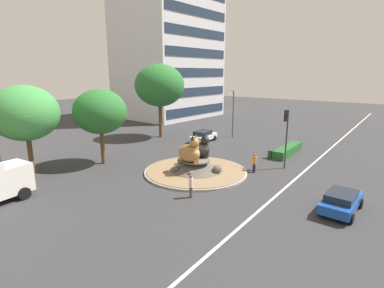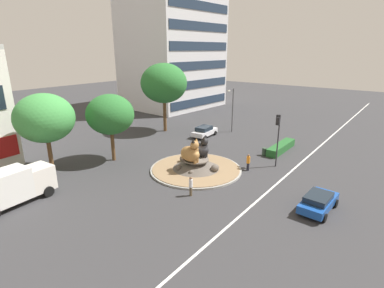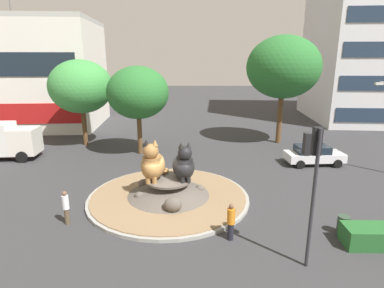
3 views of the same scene
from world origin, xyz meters
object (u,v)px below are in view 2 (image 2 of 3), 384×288
(traffic_light_mast, at_px, (278,129))
(delivery_box_truck, at_px, (9,187))
(second_tree_near_tower, at_px, (110,115))
(pedestrian_white_shirt, at_px, (191,186))
(cat_statue_tabby, at_px, (191,153))
(third_tree_left, at_px, (45,118))
(pedestrian_orange_shirt, at_px, (248,162))
(hatchback_near_shophouse, at_px, (205,131))
(cat_statue_black, at_px, (201,149))
(broadleaf_tree_behind_island, at_px, (164,83))
(streetlight_arm, at_px, (232,107))
(office_tower, at_px, (172,46))
(litter_bin, at_px, (264,152))
(sedan_on_far_lane, at_px, (318,202))

(traffic_light_mast, height_order, delivery_box_truck, traffic_light_mast)
(second_tree_near_tower, height_order, pedestrian_white_shirt, second_tree_near_tower)
(cat_statue_tabby, bearing_deg, third_tree_left, -144.87)
(pedestrian_orange_shirt, distance_m, hatchback_near_shophouse, 13.09)
(cat_statue_black, xyz_separation_m, second_tree_near_tower, (-4.18, 9.02, 3.17))
(broadleaf_tree_behind_island, xyz_separation_m, second_tree_near_tower, (-12.84, -3.93, -1.95))
(cat_statue_tabby, xyz_separation_m, second_tree_near_tower, (-2.41, 9.13, 3.10))
(streetlight_arm, bearing_deg, broadleaf_tree_behind_island, -60.32)
(streetlight_arm, bearing_deg, office_tower, -121.66)
(pedestrian_white_shirt, height_order, hatchback_near_shophouse, pedestrian_white_shirt)
(cat_statue_tabby, xyz_separation_m, litter_bin, (9.39, -3.67, -1.69))
(cat_statue_tabby, height_order, litter_bin, cat_statue_tabby)
(second_tree_near_tower, bearing_deg, cat_statue_tabby, -75.20)
(cat_statue_black, bearing_deg, pedestrian_orange_shirt, 15.47)
(sedan_on_far_lane, distance_m, litter_bin, 12.60)
(delivery_box_truck, bearing_deg, broadleaf_tree_behind_island, 8.27)
(traffic_light_mast, distance_m, second_tree_near_tower, 17.77)
(office_tower, bearing_deg, traffic_light_mast, -119.29)
(traffic_light_mast, bearing_deg, pedestrian_orange_shirt, 55.46)
(pedestrian_white_shirt, bearing_deg, hatchback_near_shophouse, -132.23)
(traffic_light_mast, xyz_separation_m, sedan_on_far_lane, (-6.63, -6.27, -3.32))
(pedestrian_white_shirt, distance_m, hatchback_near_shophouse, 18.13)
(cat_statue_tabby, height_order, traffic_light_mast, traffic_light_mast)
(broadleaf_tree_behind_island, height_order, streetlight_arm, broadleaf_tree_behind_island)
(hatchback_near_shophouse, bearing_deg, pedestrian_orange_shirt, -129.60)
(second_tree_near_tower, xyz_separation_m, pedestrian_orange_shirt, (6.48, -13.40, -4.30))
(traffic_light_mast, bearing_deg, second_tree_near_tower, 29.27)
(cat_statue_tabby, bearing_deg, sedan_on_far_lane, 1.63)
(traffic_light_mast, distance_m, pedestrian_orange_shirt, 4.52)
(broadleaf_tree_behind_island, relative_size, streetlight_arm, 1.54)
(sedan_on_far_lane, bearing_deg, pedestrian_orange_shirt, 66.85)
(pedestrian_white_shirt, relative_size, pedestrian_orange_shirt, 0.99)
(second_tree_near_tower, bearing_deg, office_tower, 29.54)
(office_tower, relative_size, third_tree_left, 3.15)
(second_tree_near_tower, relative_size, sedan_on_far_lane, 1.72)
(second_tree_near_tower, distance_m, sedan_on_far_lane, 22.03)
(cat_statue_black, distance_m, litter_bin, 8.66)
(pedestrian_orange_shirt, bearing_deg, second_tree_near_tower, 112.65)
(third_tree_left, distance_m, hatchback_near_shophouse, 20.94)
(streetlight_arm, bearing_deg, sedan_on_far_lane, 43.23)
(pedestrian_white_shirt, bearing_deg, cat_statue_tabby, -126.21)
(streetlight_arm, height_order, pedestrian_orange_shirt, streetlight_arm)
(litter_bin, bearing_deg, office_tower, 58.99)
(litter_bin, bearing_deg, sedan_on_far_lane, -136.87)
(pedestrian_white_shirt, distance_m, litter_bin, 13.32)
(broadleaf_tree_behind_island, relative_size, third_tree_left, 1.27)
(broadleaf_tree_behind_island, xyz_separation_m, litter_bin, (-1.04, -16.72, -6.74))
(third_tree_left, xyz_separation_m, hatchback_near_shophouse, (19.68, -5.40, -4.69))
(hatchback_near_shophouse, distance_m, litter_bin, 10.38)
(sedan_on_far_lane, bearing_deg, delivery_box_truck, 128.39)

